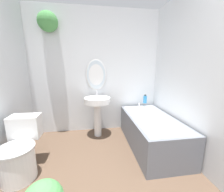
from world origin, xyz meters
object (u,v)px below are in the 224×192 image
pedestal_sink (97,107)px  shampoo_bottle (145,99)px  toilet (20,152)px  bathtub (151,131)px

pedestal_sink → shampoo_bottle: 1.00m
toilet → bathtub: bearing=11.3°
pedestal_sink → shampoo_bottle: pedestal_sink is taller
toilet → pedestal_sink: pedestal_sink is taller
shampoo_bottle → pedestal_sink: bearing=-172.1°
pedestal_sink → bathtub: size_ratio=0.60×
toilet → shampoo_bottle: 2.23m
bathtub → shampoo_bottle: bearing=78.8°
pedestal_sink → bathtub: pedestal_sink is taller
toilet → shampoo_bottle: shampoo_bottle is taller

